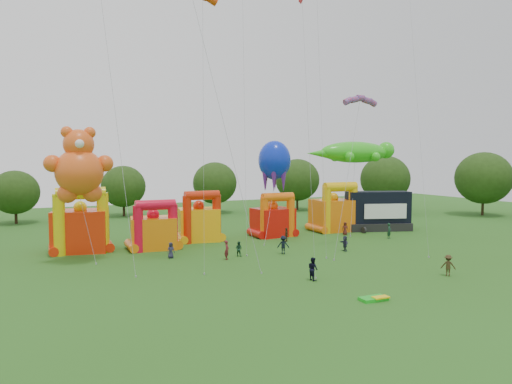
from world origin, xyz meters
name	(u,v)px	position (x,y,z in m)	size (l,w,h in m)	color
ground	(372,303)	(0.00, 0.00, 0.00)	(160.00, 160.00, 0.00)	#295818
tree_ring	(354,214)	(-1.19, 0.62, 6.26)	(124.65, 126.76, 12.07)	#352314
bouncy_castle_0	(81,227)	(-17.28, 27.63, 2.69)	(6.38, 5.52, 7.11)	red
bouncy_castle_1	(154,230)	(-9.76, 25.83, 2.15)	(5.34, 4.50, 5.64)	orange
bouncy_castle_2	(199,222)	(-3.56, 28.63, 2.40)	(5.35, 4.56, 6.29)	#FFA80D
bouncy_castle_3	(274,219)	(6.39, 28.06, 2.21)	(5.37, 4.55, 5.80)	red
bouncy_castle_4	(334,212)	(16.17, 28.48, 2.63)	(5.87, 4.81, 6.96)	orange
stage_trailer	(378,211)	(22.26, 26.61, 2.69)	(9.44, 5.82, 5.57)	black
teddy_bear_kite	(80,172)	(-17.58, 21.36, 8.81)	(6.27, 4.45, 13.24)	#F2581A
gecko_kite	(354,181)	(18.85, 27.80, 7.00)	(15.14, 8.87, 12.83)	green
octopus_kite	(272,193)	(5.22, 26.34, 5.78)	(6.30, 7.76, 12.59)	#0D28C8
parafoil_kites	(234,138)	(-4.09, 15.66, 12.09)	(31.07, 14.25, 30.23)	#CB3A09
diamond_kites	(297,101)	(2.76, 15.60, 15.94)	(25.73, 17.33, 36.08)	#C00A09
folded_kite_bundle	(374,298)	(0.61, 0.48, 0.14)	(2.02, 1.14, 0.31)	green
spectator_0	(171,250)	(-9.19, 20.27, 0.81)	(0.80, 0.52, 1.63)	#26253F
spectator_1	(227,250)	(-4.23, 17.31, 0.97)	(0.71, 0.47, 1.95)	maroon
spectator_2	(239,249)	(-2.54, 18.33, 0.78)	(0.76, 0.59, 1.56)	#193F28
spectator_3	(283,245)	(2.21, 17.40, 0.98)	(1.27, 0.73, 1.96)	black
spectator_4	(286,235)	(6.04, 23.85, 0.85)	(0.99, 0.41, 1.69)	#3C2F18
spectator_5	(345,243)	(9.08, 15.99, 0.85)	(1.58, 0.50, 1.70)	#26283F
spectator_6	(345,228)	(15.52, 25.00, 0.86)	(0.84, 0.55, 1.73)	#511D17
spectator_7	(389,231)	(19.01, 20.37, 0.98)	(0.72, 0.47, 1.97)	#163724
spectator_8	(313,269)	(-0.50, 6.99, 0.96)	(0.94, 0.73, 1.93)	black
spectator_9	(448,265)	(10.84, 3.37, 0.93)	(1.20, 0.69, 1.85)	#3A2C17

